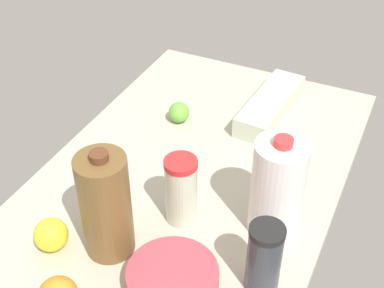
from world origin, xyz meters
TOP-DOWN VIEW (x-y plane):
  - countertop at (0.00, 0.00)cm, footprint 120.00×76.00cm
  - shaker_bottle at (26.66, 28.85)cm, footprint 7.45×7.45cm
  - egg_carton at (-35.57, 9.80)cm, footprint 33.55×12.30cm
  - tumbler_cup at (15.94, 4.68)cm, footprint 7.84×7.84cm
  - milk_jug at (9.15, 25.65)cm, footprint 12.27×12.27cm
  - chocolate_milk_jug at (31.10, -6.00)cm, footprint 11.20×11.20cm
  - mixing_bowl at (35.87, 12.41)cm, footprint 19.38×19.38cm
  - lemon_by_jug at (36.75, -17.96)cm, footprint 7.83×7.83cm
  - lime_beside_bowl at (-20.38, -13.90)cm, footprint 6.27×6.27cm

SIDE VIEW (x-z plane):
  - countertop at x=0.00cm, z-range 0.00..3.00cm
  - mixing_bowl at x=35.87cm, z-range 3.00..9.15cm
  - lime_beside_bowl at x=-20.38cm, z-range 3.00..9.27cm
  - egg_carton at x=-35.57cm, z-range 3.00..9.41cm
  - lemon_by_jug at x=36.75cm, z-range 3.00..10.83cm
  - shaker_bottle at x=26.66cm, z-range 3.04..20.30cm
  - tumbler_cup at x=15.94cm, z-range 3.04..20.97cm
  - milk_jug at x=9.15cm, z-range 2.22..28.50cm
  - chocolate_milk_jug at x=31.10cm, z-range 2.22..29.84cm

